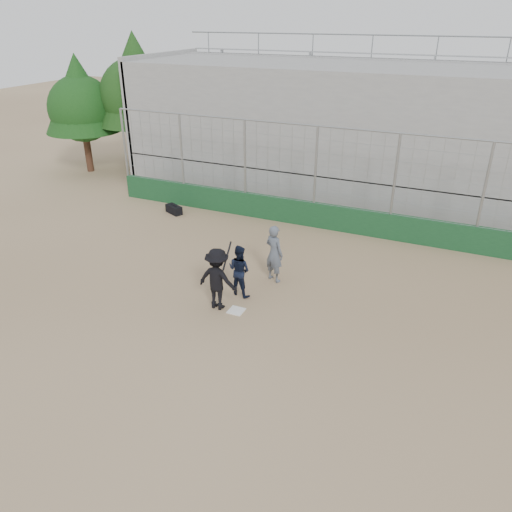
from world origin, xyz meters
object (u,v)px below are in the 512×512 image
at_px(catcher_crouched, 239,278).
at_px(equipment_bag, 174,209).
at_px(batter_at_plate, 217,279).
at_px(umpire, 274,256).

xyz_separation_m(catcher_crouched, equipment_bag, (-5.56, 5.02, -0.38)).
relative_size(batter_at_plate, equipment_bag, 2.26).
height_order(catcher_crouched, umpire, umpire).
xyz_separation_m(umpire, equipment_bag, (-6.17, 3.75, -0.67)).
distance_m(batter_at_plate, equipment_bag, 8.00).
bearing_deg(batter_at_plate, umpire, 68.76).
bearing_deg(catcher_crouched, batter_at_plate, -104.73).
distance_m(catcher_crouched, equipment_bag, 7.50).
bearing_deg(catcher_crouched, umpire, 64.40).
xyz_separation_m(batter_at_plate, umpire, (0.85, 2.19, -0.08)).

